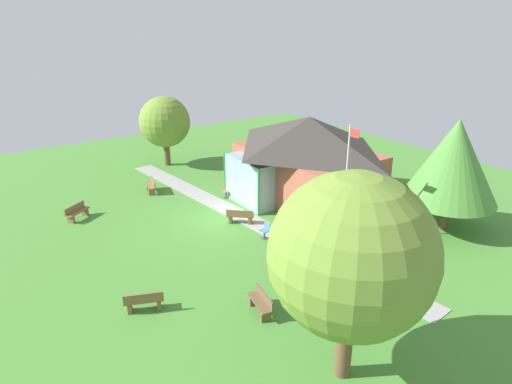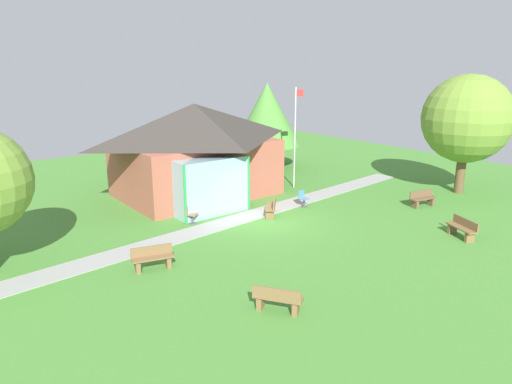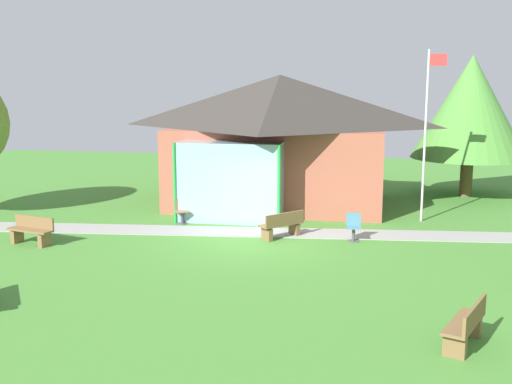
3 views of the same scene
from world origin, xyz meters
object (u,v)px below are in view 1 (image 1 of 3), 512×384
Objects in this scene: patio_chair_lawn_spare at (265,231)px; tree_west_hedge at (165,122)px; bench_front_right at (144,302)px; bench_lawn_far_right at (261,303)px; pavilion at (305,156)px; tree_behind_pavilion_right at (453,161)px; flagpole at (347,179)px; tree_far_east at (352,256)px; bench_front_left at (77,212)px; patio_chair_porch_left at (227,191)px; bench_rear_near_path at (240,217)px; bench_mid_left at (151,186)px.

patio_chair_lawn_spare is 0.16× the size of tree_west_hedge.
bench_front_right and bench_lawn_far_right have the same top height.
tree_west_hedge reaches higher than bench_lawn_far_right.
bench_front_right is at bearing 102.67° from patio_chair_lawn_spare.
pavilion is at bearing -36.57° from bench_lawn_far_right.
patio_chair_lawn_spare is 0.14× the size of tree_behind_pavilion_right.
tree_far_east is (6.69, -6.73, 0.99)m from flagpole.
bench_front_left is 0.25× the size of tree_behind_pavilion_right.
tree_far_east reaches higher than patio_chair_porch_left.
tree_far_east is at bearing -11.21° from tree_west_hedge.
tree_far_east reaches higher than flagpole.
bench_front_right is (10.24, -0.14, 0.00)m from bench_front_left.
tree_behind_pavilion_right is at bearing 21.57° from tree_west_hedge.
bench_rear_near_path is 1.63× the size of patio_chair_lawn_spare.
tree_west_hedge is 0.78× the size of tree_far_east.
pavilion is at bearing -63.57° from patio_chair_lawn_spare.
patio_chair_lawn_spare is (-2.30, -3.20, -2.84)m from flagpole.
pavilion is at bearing 143.98° from tree_far_east.
bench_mid_left is (-6.36, -7.54, -2.27)m from pavilion.
tree_far_east is (4.49, -12.07, 0.46)m from tree_behind_pavilion_right.
patio_chair_lawn_spare is (-2.29, 7.42, 0.01)m from bench_front_right.
bench_front_left is 10.78m from patio_chair_lawn_spare.
bench_front_left is 10.24m from bench_front_right.
pavilion is at bearing 125.41° from bench_front_left.
flagpole is at bearing 7.21° from tree_west_hedge.
tree_west_hedge reaches higher than bench_front_left.
tree_behind_pavilion_right is 20.26m from tree_west_hedge.
pavilion is 5.38m from patio_chair_porch_left.
pavilion is at bearing 158.82° from flagpole.
bench_lawn_far_right is (2.65, 3.63, 0.00)m from bench_front_right.
bench_lawn_far_right is (7.16, -3.70, 0.00)m from bench_rear_near_path.
patio_chair_porch_left is 0.16× the size of tree_west_hedge.
bench_front_left is at bearing 38.03° from patio_chair_lawn_spare.
pavilion is 11.94m from tree_west_hedge.
patio_chair_porch_left is (-10.88, 5.09, 0.01)m from bench_lawn_far_right.
patio_chair_lawn_spare is at bearing -125.69° from flagpole.
pavilion is at bearing -115.49° from bench_mid_left.
patio_chair_porch_left reaches higher than bench_front_left.
bench_front_left and bench_lawn_far_right have the same top height.
bench_front_left is at bearing -110.62° from pavilion.
patio_chair_porch_left is at bearing -166.98° from flagpole.
bench_rear_near_path is 2.22m from patio_chair_lawn_spare.
patio_chair_lawn_spare is at bearing 135.39° from patio_chair_porch_left.
flagpole is 13.34m from bench_mid_left.
bench_front_right is at bearing 65.60° from bench_lawn_far_right.
tree_west_hedge reaches higher than bench_front_right.
patio_chair_porch_left reaches higher than bench_lawn_far_right.
patio_chair_lawn_spare is at bearing 158.57° from tree_far_east.
patio_chair_porch_left is 0.14× the size of tree_behind_pavilion_right.
bench_front_left and bench_mid_left have the same top height.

